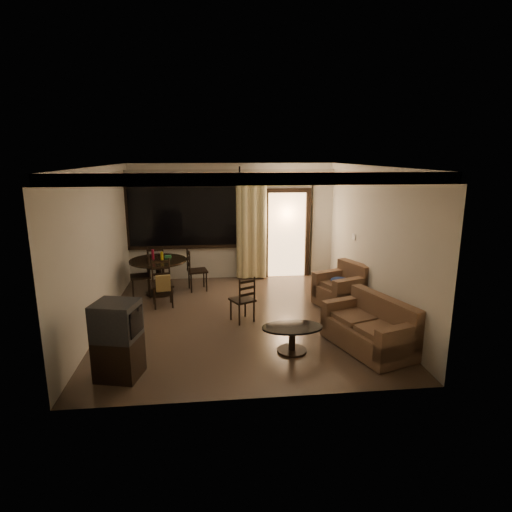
{
  "coord_description": "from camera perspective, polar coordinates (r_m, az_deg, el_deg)",
  "views": [
    {
      "loc": [
        -0.53,
        -7.55,
        3.0
      ],
      "look_at": [
        0.31,
        0.2,
        1.14
      ],
      "focal_mm": 30.0,
      "sensor_mm": 36.0,
      "label": 1
    }
  ],
  "objects": [
    {
      "name": "room_shell",
      "position": [
        9.47,
        0.68,
        6.31
      ],
      "size": [
        5.5,
        6.7,
        5.5
      ],
      "color": "beige",
      "rests_on": "ground"
    },
    {
      "name": "dining_chair_west",
      "position": [
        9.55,
        -15.02,
        -3.59
      ],
      "size": [
        0.49,
        0.49,
        0.95
      ],
      "rotation": [
        0.0,
        0.0,
        -1.38
      ],
      "color": "black",
      "rests_on": "ground"
    },
    {
      "name": "dining_table",
      "position": [
        9.57,
        -12.87,
        -1.42
      ],
      "size": [
        1.23,
        1.23,
        0.99
      ],
      "rotation": [
        0.0,
        0.0,
        0.19
      ],
      "color": "black",
      "rests_on": "ground"
    },
    {
      "name": "sofa",
      "position": [
        7.06,
        15.12,
        -9.41
      ],
      "size": [
        1.24,
        1.67,
        0.8
      ],
      "rotation": [
        0.0,
        0.0,
        0.33
      ],
      "color": "#4E2B24",
      "rests_on": "ground"
    },
    {
      "name": "dining_chair_east",
      "position": [
        9.74,
        -7.86,
        -2.92
      ],
      "size": [
        0.49,
        0.49,
        0.95
      ],
      "rotation": [
        0.0,
        0.0,
        1.76
      ],
      "color": "black",
      "rests_on": "ground"
    },
    {
      "name": "ground",
      "position": [
        8.15,
        -2.04,
        -8.21
      ],
      "size": [
        5.5,
        5.5,
        0.0
      ],
      "primitive_type": "plane",
      "color": "#7F6651",
      "rests_on": "ground"
    },
    {
      "name": "side_chair",
      "position": [
        7.9,
        -1.79,
        -6.93
      ],
      "size": [
        0.51,
        0.51,
        0.86
      ],
      "rotation": [
        0.0,
        0.0,
        3.6
      ],
      "color": "black",
      "rests_on": "ground"
    },
    {
      "name": "armchair",
      "position": [
        8.82,
        11.5,
        -4.34
      ],
      "size": [
        1.1,
        1.1,
        0.85
      ],
      "rotation": [
        0.0,
        0.0,
        0.37
      ],
      "color": "#4E2B24",
      "rests_on": "ground"
    },
    {
      "name": "dining_chair_south",
      "position": [
        8.83,
        -12.33,
        -4.69
      ],
      "size": [
        0.49,
        0.54,
        0.95
      ],
      "rotation": [
        0.0,
        0.0,
        0.19
      ],
      "color": "black",
      "rests_on": "ground"
    },
    {
      "name": "dining_chair_north",
      "position": [
        10.29,
        -13.2,
        -2.27
      ],
      "size": [
        0.49,
        0.49,
        0.95
      ],
      "rotation": [
        0.0,
        0.0,
        3.33
      ],
      "color": "black",
      "rests_on": "ground"
    },
    {
      "name": "tv_cabinet",
      "position": [
        6.21,
        -17.94,
        -10.61
      ],
      "size": [
        0.67,
        0.63,
        1.08
      ],
      "rotation": [
        0.0,
        0.0,
        -0.24
      ],
      "color": "black",
      "rests_on": "ground"
    },
    {
      "name": "coffee_table",
      "position": [
        6.76,
        4.84,
        -10.43
      ],
      "size": [
        0.95,
        0.57,
        0.42
      ],
      "rotation": [
        0.0,
        0.0,
        0.3
      ],
      "color": "black",
      "rests_on": "ground"
    }
  ]
}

